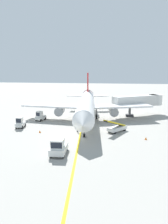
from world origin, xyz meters
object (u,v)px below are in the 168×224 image
Objects in this scene: airliner at (86,105)px; ground_crew_marshaller at (77,127)px; pushback_tug at (58,147)px; baggage_tug_near_wing at (20,123)px; safety_cone_nose_right at (146,138)px; jet_bridge at (141,101)px; belt_loader_forward_hold at (117,127)px; safety_cone_nose_left at (40,131)px; baggage_tug_by_cargo_door at (40,116)px.

ground_crew_marshaller is (-0.12, -9.28, -2.51)m from airliner.
pushback_tug is 2.21× the size of ground_crew_marshaller.
airliner is at bearing 36.36° from baggage_tug_near_wing.
safety_cone_nose_right is at bearing -11.70° from ground_crew_marshaller.
pushback_tug is 10.43m from ground_crew_marshaller.
jet_bridge is at bearing 87.62° from safety_cone_nose_right.
pushback_tug is at bearing -121.40° from belt_loader_forward_hold.
pushback_tug is at bearing -55.98° from safety_cone_nose_left.
belt_loader_forward_hold is (18.01, 0.38, -0.15)m from baggage_tug_near_wing.
belt_loader_forward_hold is at bearing 141.35° from safety_cone_nose_right.
jet_bridge reaches higher than safety_cone_nose_left.
jet_bridge is (12.07, 7.28, 0.12)m from airliner.
baggage_tug_by_cargo_door is at bearing 117.81° from pushback_tug.
safety_cone_nose_left is 1.00× the size of safety_cone_nose_right.
belt_loader_forward_hold is 5.93m from safety_cone_nose_right.
baggage_tug_near_wing is 6.41m from baggage_tug_by_cargo_door.
safety_cone_nose_left is at bearing -26.91° from baggage_tug_near_wing.
belt_loader_forward_hold is 13.50m from safety_cone_nose_left.
airliner reaches higher than jet_bridge.
jet_bridge reaches higher than baggage_tug_by_cargo_door.
belt_loader_forward_hold is (7.17, 11.74, -0.22)m from pushback_tug.
safety_cone_nose_right is (11.41, -2.36, -0.69)m from ground_crew_marshaller.
pushback_tug reaches higher than ground_crew_marshaller.
pushback_tug is 10.78m from safety_cone_nose_left.
pushback_tug is (-12.56, -26.98, -2.55)m from jet_bridge.
airliner is 10.72m from belt_loader_forward_hold.
safety_cone_nose_left is (4.82, -2.45, -0.71)m from baggage_tug_near_wing.
airliner reaches higher than belt_loader_forward_hold.
safety_cone_nose_left is at bearing -69.42° from baggage_tug_by_cargo_door.
baggage_tug_near_wing is 22.87m from safety_cone_nose_right.
pushback_tug is at bearing -62.19° from baggage_tug_by_cargo_door.
baggage_tug_by_cargo_door is 6.04× the size of safety_cone_nose_right.
jet_bridge is 26.13m from safety_cone_nose_left.
belt_loader_forward_hold is at bearing 12.12° from safety_cone_nose_left.
baggage_tug_by_cargo_door is 23.11m from safety_cone_nose_right.
belt_loader_forward_hold is 2.77× the size of ground_crew_marshaller.
baggage_tug_near_wing and baggage_tug_by_cargo_door have the same top height.
safety_cone_nose_right is at bearing -38.65° from belt_loader_forward_hold.
belt_loader_forward_hold reaches higher than baggage_tug_by_cargo_door.
belt_loader_forward_hold is at bearing -19.54° from baggage_tug_by_cargo_door.
airliner is at bearing -148.93° from jet_bridge.
airliner reaches higher than safety_cone_nose_left.
belt_loader_forward_hold is at bearing 11.02° from ground_crew_marshaller.
airliner is 10.29m from baggage_tug_by_cargo_door.
baggage_tug_near_wing reaches higher than ground_crew_marshaller.
pushback_tug is (-0.49, -19.70, -2.42)m from airliner.
safety_cone_nose_right is at bearing 34.37° from pushback_tug.
ground_crew_marshaller is at bearing 13.28° from safety_cone_nose_left.
baggage_tug_near_wing is 18.01m from belt_loader_forward_hold.
pushback_tug is 19.87m from baggage_tug_by_cargo_door.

